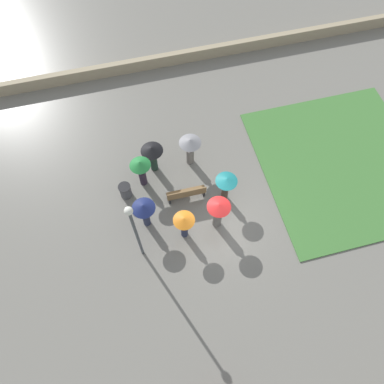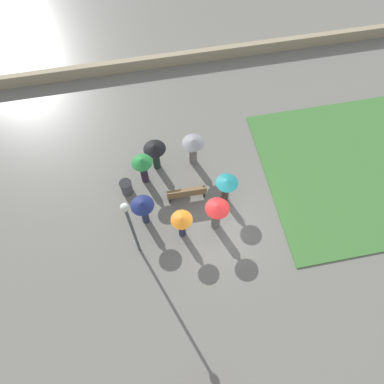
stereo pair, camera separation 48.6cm
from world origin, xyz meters
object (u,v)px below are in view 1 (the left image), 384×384
at_px(trash_bin, 125,191).
at_px(crowd_person_navy, 144,210).
at_px(crowd_person_grey, 190,146).
at_px(crowd_person_orange, 184,223).
at_px(park_bench, 186,194).
at_px(crowd_person_teal, 226,184).
at_px(crowd_person_red, 218,211).
at_px(crowd_person_black, 152,153).
at_px(crowd_person_green, 141,168).
at_px(lamp_post, 134,227).

distance_m(trash_bin, crowd_person_navy, 2.04).
relative_size(crowd_person_grey, crowd_person_orange, 1.05).
bearing_deg(park_bench, trash_bin, -17.27).
distance_m(crowd_person_teal, crowd_person_orange, 2.64).
distance_m(park_bench, crowd_person_red, 2.09).
xyz_separation_m(crowd_person_teal, crowd_person_black, (2.85, -2.40, 0.06)).
relative_size(crowd_person_navy, crowd_person_black, 1.03).
bearing_deg(crowd_person_green, lamp_post, 145.97).
distance_m(crowd_person_navy, crowd_person_black, 2.96).
relative_size(park_bench, crowd_person_orange, 1.06).
distance_m(lamp_post, crowd_person_green, 3.87).
relative_size(lamp_post, crowd_person_grey, 2.42).
relative_size(crowd_person_teal, crowd_person_green, 0.94).
xyz_separation_m(crowd_person_teal, crowd_person_grey, (1.05, -2.35, 0.05)).
distance_m(crowd_person_grey, crowd_person_green, 2.55).
bearing_deg(crowd_person_black, park_bench, -13.11).
height_order(crowd_person_teal, crowd_person_orange, crowd_person_orange).
relative_size(lamp_post, crowd_person_orange, 2.55).
bearing_deg(park_bench, crowd_person_teal, 168.55).
distance_m(lamp_post, crowd_person_teal, 4.86).
relative_size(lamp_post, crowd_person_green, 2.41).
relative_size(crowd_person_green, crowd_person_navy, 1.00).
bearing_deg(crowd_person_red, crowd_person_black, 68.67).
bearing_deg(park_bench, crowd_person_orange, 74.10).
bearing_deg(crowd_person_red, crowd_person_grey, 43.45).
distance_m(crowd_person_green, crowd_person_black, 0.95).
bearing_deg(lamp_post, crowd_person_orange, -168.89).
xyz_separation_m(crowd_person_red, crowd_person_orange, (1.54, 0.14, -0.13)).
height_order(crowd_person_green, crowd_person_black, crowd_person_green).
xyz_separation_m(crowd_person_teal, crowd_person_green, (3.52, -1.73, 0.07)).
bearing_deg(crowd_person_red, park_bench, 70.41).
bearing_deg(crowd_person_red, trash_bin, 94.40).
bearing_deg(trash_bin, crowd_person_red, 146.23).
bearing_deg(crowd_person_orange, park_bench, -78.34).
height_order(park_bench, crowd_person_green, crowd_person_green).
bearing_deg(crowd_person_teal, crowd_person_grey, -12.37).
distance_m(crowd_person_grey, crowd_person_navy, 3.88).
relative_size(crowd_person_teal, crowd_person_orange, 1.00).
bearing_deg(crowd_person_orange, trash_bin, -21.91).
relative_size(crowd_person_orange, crowd_person_black, 0.98).
bearing_deg(lamp_post, crowd_person_grey, -127.80).
relative_size(park_bench, crowd_person_navy, 1.01).
xyz_separation_m(park_bench, lamp_post, (2.51, 2.14, 2.36)).
bearing_deg(crowd_person_navy, crowd_person_red, -96.99).
relative_size(trash_bin, crowd_person_green, 0.43).
relative_size(park_bench, trash_bin, 2.32).
height_order(lamp_post, crowd_person_teal, lamp_post).
distance_m(park_bench, crowd_person_black, 2.45).
bearing_deg(crowd_person_red, crowd_person_green, 81.65).
bearing_deg(crowd_person_black, crowd_person_grey, 46.44).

